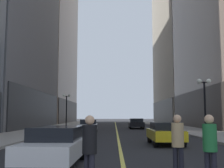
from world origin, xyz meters
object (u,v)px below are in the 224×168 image
object	(u,v)px
pedestrian_in_tan_trench	(178,141)
street_lamp_right_mid	(205,94)
car_black	(136,123)
pedestrian_in_black_coat	(90,146)
car_yellow	(165,132)
car_silver	(88,126)
street_lamp_left_far	(67,103)
pedestrian_in_green_parka	(210,144)
car_white	(56,144)

from	to	relation	value
pedestrian_in_tan_trench	street_lamp_right_mid	size ratio (longest dim) A/B	0.39
car_black	pedestrian_in_black_coat	distance (m)	30.29
car_yellow	car_black	bearing A→B (deg)	90.41
car_silver	street_lamp_left_far	world-z (taller)	street_lamp_left_far
car_black	street_lamp_right_mid	bearing A→B (deg)	-76.49
car_silver	pedestrian_in_green_parka	world-z (taller)	pedestrian_in_green_parka
car_white	pedestrian_in_green_parka	xyz separation A→B (m)	(4.33, -2.83, 0.29)
pedestrian_in_green_parka	street_lamp_left_far	world-z (taller)	street_lamp_left_far
car_yellow	pedestrian_in_tan_trench	world-z (taller)	pedestrian_in_tan_trench
pedestrian_in_tan_trench	street_lamp_right_mid	world-z (taller)	street_lamp_right_mid
car_white	pedestrian_in_green_parka	distance (m)	5.18
street_lamp_left_far	car_black	bearing A→B (deg)	4.95
car_silver	street_lamp_left_far	bearing A→B (deg)	113.96
car_white	car_black	bearing A→B (deg)	79.75
car_yellow	pedestrian_in_black_coat	world-z (taller)	pedestrian_in_black_coat
street_lamp_right_mid	pedestrian_in_black_coat	bearing A→B (deg)	-117.28
street_lamp_left_far	pedestrian_in_green_parka	bearing A→B (deg)	-73.78
pedestrian_in_tan_trench	pedestrian_in_black_coat	bearing A→B (deg)	-150.35
car_black	street_lamp_right_mid	size ratio (longest dim) A/B	1.06
car_yellow	car_black	world-z (taller)	same
car_silver	pedestrian_in_tan_trench	xyz separation A→B (m)	(4.30, -19.96, 0.30)
street_lamp_right_mid	street_lamp_left_far	bearing A→B (deg)	130.10
car_yellow	street_lamp_right_mid	world-z (taller)	street_lamp_right_mid
pedestrian_in_black_coat	street_lamp_left_far	bearing A→B (deg)	100.66
pedestrian_in_green_parka	street_lamp_left_far	bearing A→B (deg)	106.22
car_silver	car_black	distance (m)	10.32
car_white	street_lamp_left_far	world-z (taller)	street_lamp_left_far
pedestrian_in_green_parka	car_white	bearing A→B (deg)	146.84
car_black	car_yellow	bearing A→B (deg)	-89.59
pedestrian_in_green_parka	street_lamp_right_mid	world-z (taller)	street_lamp_right_mid
car_yellow	pedestrian_in_tan_trench	xyz separation A→B (m)	(-1.24, -8.84, 0.30)
car_white	pedestrian_in_green_parka	world-z (taller)	pedestrian_in_green_parka
car_white	pedestrian_in_tan_trench	size ratio (longest dim) A/B	2.43
car_white	pedestrian_in_black_coat	size ratio (longest dim) A/B	2.46
car_white	street_lamp_right_mid	distance (m)	14.21
pedestrian_in_tan_trench	pedestrian_in_black_coat	xyz separation A→B (m)	(-2.34, -1.33, -0.01)
car_black	street_lamp_left_far	bearing A→B (deg)	-175.05
car_white	pedestrian_in_tan_trench	xyz separation A→B (m)	(3.77, -1.85, 0.30)
car_black	pedestrian_in_tan_trench	world-z (taller)	pedestrian_in_tan_trench
pedestrian_in_green_parka	pedestrian_in_tan_trench	world-z (taller)	pedestrian_in_tan_trench
car_white	car_silver	distance (m)	18.12
car_black	street_lamp_left_far	size ratio (longest dim) A/B	1.06
pedestrian_in_black_coat	street_lamp_left_far	size ratio (longest dim) A/B	0.39
pedestrian_in_green_parka	car_black	bearing A→B (deg)	88.97
car_black	pedestrian_in_black_coat	bearing A→B (deg)	-96.52
pedestrian_in_tan_trench	pedestrian_in_black_coat	size ratio (longest dim) A/B	1.01
pedestrian_in_tan_trench	street_lamp_left_far	bearing A→B (deg)	105.70
pedestrian_in_black_coat	street_lamp_right_mid	bearing A→B (deg)	62.72
pedestrian_in_black_coat	car_white	bearing A→B (deg)	114.12
car_black	street_lamp_right_mid	distance (m)	16.63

